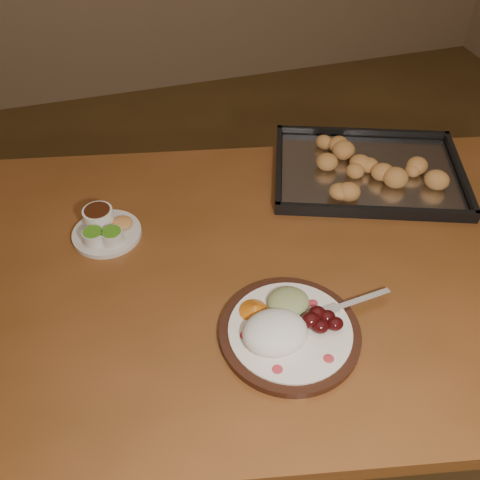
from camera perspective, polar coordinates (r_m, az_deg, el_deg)
name	(u,v)px	position (r m, az deg, el deg)	size (l,w,h in m)	color
ground	(293,343)	(1.95, 5.69, -10.87)	(4.00, 4.00, 0.00)	brown
dining_table	(246,296)	(1.22, 0.67, -5.98)	(1.65, 1.18, 0.75)	brown
dinner_plate	(287,328)	(1.02, 4.99, -9.38)	(0.36, 0.27, 0.06)	black
condiment_saucer	(104,228)	(1.25, -14.26, 1.20)	(0.16, 0.16, 0.05)	silver
baking_tray	(369,170)	(1.43, 13.55, 7.31)	(0.57, 0.49, 0.05)	black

